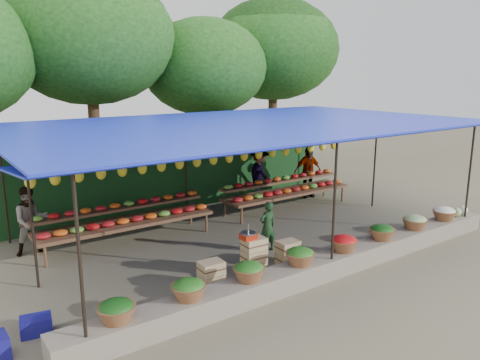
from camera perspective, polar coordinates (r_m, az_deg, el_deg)
ground at (r=11.61m, az=0.56°, el=-6.97°), size 60.00×60.00×0.00m
stone_curb at (r=9.60m, az=10.40°, el=-10.25°), size 10.60×0.55×0.40m
stall_canopy at (r=11.05m, az=0.38°, el=6.29°), size 10.80×6.60×2.82m
produce_baskets at (r=9.40m, az=10.06°, el=-8.36°), size 8.98×0.58×0.34m
netting_backdrop at (r=13.86m, az=-7.10°, el=1.56°), size 10.60×0.06×2.50m
tree_row at (r=16.48m, az=-10.90°, el=15.27°), size 16.51×5.50×7.12m
fruit_table_left at (r=11.42m, az=-13.73°, el=-4.48°), size 4.21×0.95×0.93m
fruit_table_right at (r=13.95m, az=5.66°, el=-1.03°), size 4.21×0.95×0.93m
crate_counter at (r=9.44m, az=1.56°, el=-9.71°), size 2.37×0.36×0.77m
weighing_scale at (r=9.19m, az=1.01°, el=-6.79°), size 0.30×0.30×0.32m
vendor_seated at (r=10.58m, az=3.38°, el=-5.68°), size 0.43×0.29×1.15m
customer_left at (r=11.30m, az=-24.12°, el=-4.55°), size 0.75×0.59×1.55m
customer_mid at (r=14.60m, az=2.42°, el=0.69°), size 1.29×1.15×1.74m
customer_right at (r=15.31m, az=8.26°, el=1.01°), size 1.05×0.62×1.67m
blue_crate_back at (r=8.18m, az=-23.60°, el=-15.93°), size 0.51×0.41×0.27m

